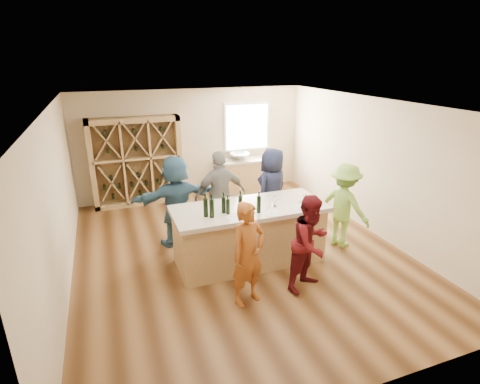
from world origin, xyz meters
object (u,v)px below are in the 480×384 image
object	(u,v)px
wine_bottle_d	(228,207)
person_near_left	(248,254)
sink	(240,156)
person_near_right	(311,243)
person_server	(344,206)
person_far_mid	(221,195)
wine_bottle_c	(224,205)
tasting_counter_base	(249,236)
wine_bottle_e	(240,203)
person_far_right	(272,189)
wine_rack	(137,162)
person_far_left	(176,201)
wine_bottle_b	(212,208)
wine_bottle_f	(259,204)
wine_bottle_a	(206,207)

from	to	relation	value
wine_bottle_d	person_near_left	bearing A→B (deg)	-90.39
sink	person_near_right	bearing A→B (deg)	-96.44
person_near_left	person_server	xyz separation A→B (m)	(2.42, 1.08, 0.02)
person_far_mid	wine_bottle_c	bearing A→B (deg)	73.26
wine_bottle_d	person_near_right	world-z (taller)	person_near_right
tasting_counter_base	wine_bottle_e	distance (m)	0.78
wine_bottle_d	person_far_right	bearing A→B (deg)	42.78
person_server	person_far_right	bearing A→B (deg)	16.22
wine_bottle_c	sink	bearing A→B (deg)	65.93
wine_bottle_e	person_near_right	bearing A→B (deg)	-48.39
wine_rack	person_far_right	bearing A→B (deg)	-44.63
person_server	person_far_left	bearing A→B (deg)	44.88
wine_bottle_b	wine_bottle_c	size ratio (longest dim) A/B	1.12
person_near_right	person_server	size ratio (longest dim) A/B	0.95
person_near_left	person_far_right	size ratio (longest dim) A/B	0.91
wine_bottle_b	person_far_mid	size ratio (longest dim) A/B	0.18
person_near_right	person_far_mid	world-z (taller)	person_far_mid
wine_rack	person_server	bearing A→B (deg)	-46.32
person_far_left	wine_bottle_b	bearing A→B (deg)	96.86
wine_bottle_c	person_far_left	distance (m)	1.42
person_near_right	wine_bottle_c	bearing A→B (deg)	113.49
wine_rack	person_far_mid	distance (m)	2.88
person_server	person_near_left	bearing A→B (deg)	90.47
tasting_counter_base	person_near_left	bearing A→B (deg)	-112.44
wine_rack	person_far_left	distance (m)	2.54
wine_bottle_e	person_far_mid	world-z (taller)	person_far_mid
wine_rack	person_near_right	bearing A→B (deg)	-65.44
wine_bottle_e	person_near_left	distance (m)	1.07
wine_bottle_b	wine_bottle_f	bearing A→B (deg)	-6.11
person_near_right	wine_bottle_e	bearing A→B (deg)	106.95
wine_bottle_c	person_server	bearing A→B (deg)	1.46
person_server	person_far_right	size ratio (longest dim) A/B	0.94
person_server	wine_bottle_f	distance (m)	1.97
person_far_left	wine_bottle_c	bearing A→B (deg)	107.64
person_near_left	person_far_mid	size ratio (longest dim) A/B	0.89
wine_bottle_f	wine_bottle_c	bearing A→B (deg)	160.52
wine_bottle_e	person_near_left	world-z (taller)	person_near_left
wine_rack	wine_bottle_a	distance (m)	3.87
wine_bottle_d	wine_bottle_e	size ratio (longest dim) A/B	0.89
sink	person_far_right	world-z (taller)	person_far_right
person_near_left	person_server	bearing A→B (deg)	4.88
person_near_left	person_far_left	xyz separation A→B (m)	(-0.62, 2.28, 0.10)
wine_bottle_e	person_far_right	bearing A→B (deg)	47.34
sink	person_far_left	world-z (taller)	person_far_left
wine_bottle_c	wine_bottle_f	distance (m)	0.59
sink	wine_bottle_e	size ratio (longest dim) A/B	1.81
tasting_counter_base	person_far_right	world-z (taller)	person_far_right
wine_bottle_d	person_server	size ratio (longest dim) A/B	0.16
person_server	person_far_right	distance (m)	1.54
wine_bottle_a	person_near_right	size ratio (longest dim) A/B	0.20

